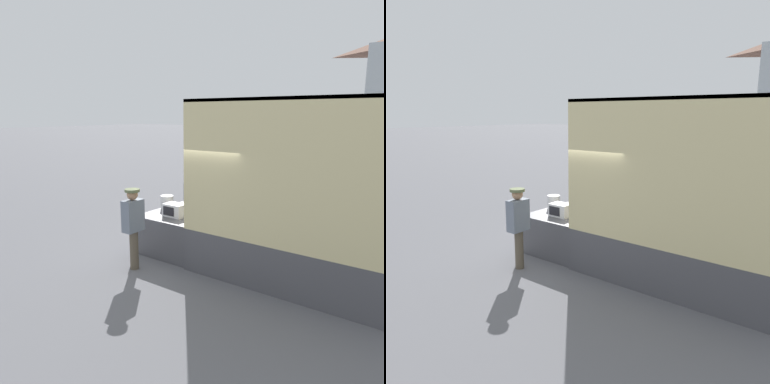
# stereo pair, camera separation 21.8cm
# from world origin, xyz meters

# --- Properties ---
(ground_plane) EXTENTS (160.00, 160.00, 0.00)m
(ground_plane) POSITION_xyz_m (0.00, 0.00, 0.00)
(ground_plane) COLOR slate
(box_truck) EXTENTS (5.85, 2.17, 3.45)m
(box_truck) POSITION_xyz_m (3.38, -0.00, 1.01)
(box_truck) COLOR #B2B2B7
(box_truck) RESTS_ON ground
(tailgate_deck) EXTENTS (1.51, 2.06, 0.90)m
(tailgate_deck) POSITION_xyz_m (-0.76, 0.00, 0.45)
(tailgate_deck) COLOR #4C4C51
(tailgate_deck) RESTS_ON ground
(microwave) EXTENTS (0.48, 0.34, 0.29)m
(microwave) POSITION_xyz_m (-0.72, -0.49, 1.04)
(microwave) COLOR white
(microwave) RESTS_ON tailgate_deck
(portable_generator) EXTENTS (0.64, 0.52, 0.62)m
(portable_generator) POSITION_xyz_m (-0.74, 0.53, 1.13)
(portable_generator) COLOR black
(portable_generator) RESTS_ON tailgate_deck
(orange_bucket) EXTENTS (0.31, 0.31, 0.33)m
(orange_bucket) POSITION_xyz_m (-1.32, -0.07, 1.06)
(orange_bucket) COLOR silver
(orange_bucket) RESTS_ON tailgate_deck
(worker_person) EXTENTS (0.31, 0.44, 1.70)m
(worker_person) POSITION_xyz_m (-0.86, -1.67, 1.04)
(worker_person) COLOR brown
(worker_person) RESTS_ON ground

